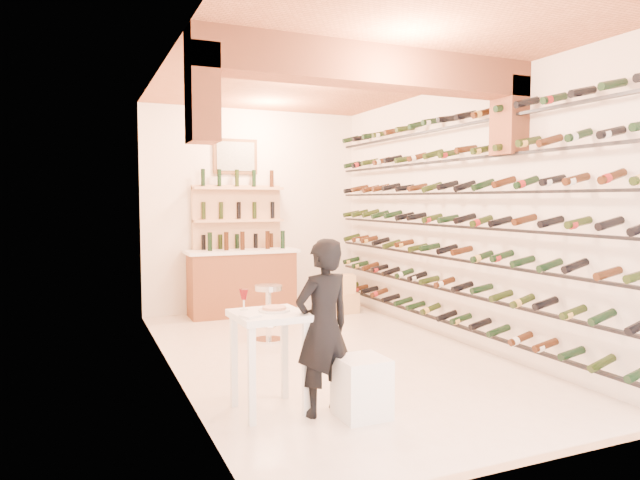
{
  "coord_description": "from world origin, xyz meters",
  "views": [
    {
      "loc": [
        -2.64,
        -5.85,
        1.77
      ],
      "look_at": [
        0.0,
        0.3,
        1.3
      ],
      "focal_mm": 32.11,
      "sensor_mm": 36.0,
      "label": 1
    }
  ],
  "objects_px": {
    "white_stool": "(362,387)",
    "crate_lower": "(339,303)",
    "tasting_table": "(269,330)",
    "wine_rack": "(444,218)",
    "back_counter": "(242,280)",
    "person": "(323,327)",
    "chrome_barstool": "(268,309)"
  },
  "relations": [
    {
      "from": "white_stool",
      "to": "crate_lower",
      "type": "bearing_deg",
      "value": 67.26
    },
    {
      "from": "white_stool",
      "to": "crate_lower",
      "type": "xyz_separation_m",
      "value": [
        1.67,
        3.98,
        -0.08
      ]
    },
    {
      "from": "tasting_table",
      "to": "white_stool",
      "type": "distance_m",
      "value": 0.9
    },
    {
      "from": "tasting_table",
      "to": "white_stool",
      "type": "bearing_deg",
      "value": -35.24
    },
    {
      "from": "tasting_table",
      "to": "wine_rack",
      "type": "bearing_deg",
      "value": 24.15
    },
    {
      "from": "wine_rack",
      "to": "back_counter",
      "type": "bearing_deg",
      "value": 124.66
    },
    {
      "from": "wine_rack",
      "to": "crate_lower",
      "type": "height_order",
      "value": "wine_rack"
    },
    {
      "from": "wine_rack",
      "to": "person",
      "type": "distance_m",
      "value": 2.94
    },
    {
      "from": "white_stool",
      "to": "chrome_barstool",
      "type": "relative_size",
      "value": 0.69
    },
    {
      "from": "wine_rack",
      "to": "person",
      "type": "xyz_separation_m",
      "value": [
        -2.32,
        -1.61,
        -0.82
      ]
    },
    {
      "from": "chrome_barstool",
      "to": "back_counter",
      "type": "bearing_deg",
      "value": 85.34
    },
    {
      "from": "wine_rack",
      "to": "back_counter",
      "type": "xyz_separation_m",
      "value": [
        -1.83,
        2.65,
        -1.02
      ]
    },
    {
      "from": "tasting_table",
      "to": "chrome_barstool",
      "type": "height_order",
      "value": "tasting_table"
    },
    {
      "from": "chrome_barstool",
      "to": "wine_rack",
      "type": "bearing_deg",
      "value": -24.79
    },
    {
      "from": "back_counter",
      "to": "chrome_barstool",
      "type": "xyz_separation_m",
      "value": [
        -0.14,
        -1.74,
        -0.12
      ]
    },
    {
      "from": "back_counter",
      "to": "person",
      "type": "bearing_deg",
      "value": -96.56
    },
    {
      "from": "person",
      "to": "chrome_barstool",
      "type": "bearing_deg",
      "value": -111.22
    },
    {
      "from": "tasting_table",
      "to": "crate_lower",
      "type": "xyz_separation_m",
      "value": [
        2.33,
        3.56,
        -0.53
      ]
    },
    {
      "from": "back_counter",
      "to": "tasting_table",
      "type": "distance_m",
      "value": 4.11
    },
    {
      "from": "back_counter",
      "to": "tasting_table",
      "type": "relative_size",
      "value": 1.67
    },
    {
      "from": "tasting_table",
      "to": "person",
      "type": "bearing_deg",
      "value": -34.53
    },
    {
      "from": "wine_rack",
      "to": "chrome_barstool",
      "type": "height_order",
      "value": "wine_rack"
    },
    {
      "from": "back_counter",
      "to": "person",
      "type": "xyz_separation_m",
      "value": [
        -0.49,
        -4.25,
        0.2
      ]
    },
    {
      "from": "chrome_barstool",
      "to": "person",
      "type": "bearing_deg",
      "value": -97.87
    },
    {
      "from": "white_stool",
      "to": "crate_lower",
      "type": "relative_size",
      "value": 0.92
    },
    {
      "from": "wine_rack",
      "to": "white_stool",
      "type": "distance_m",
      "value": 3.02
    },
    {
      "from": "crate_lower",
      "to": "wine_rack",
      "type": "bearing_deg",
      "value": -80.09
    },
    {
      "from": "person",
      "to": "chrome_barstool",
      "type": "distance_m",
      "value": 2.56
    },
    {
      "from": "person",
      "to": "crate_lower",
      "type": "distance_m",
      "value": 4.31
    },
    {
      "from": "chrome_barstool",
      "to": "white_stool",
      "type": "bearing_deg",
      "value": -91.74
    },
    {
      "from": "wine_rack",
      "to": "tasting_table",
      "type": "height_order",
      "value": "wine_rack"
    },
    {
      "from": "chrome_barstool",
      "to": "crate_lower",
      "type": "relative_size",
      "value": 1.33
    }
  ]
}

